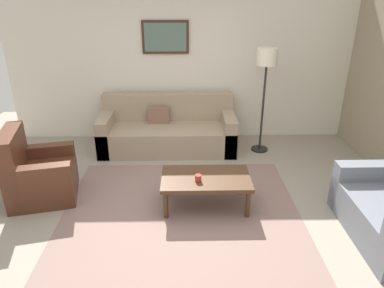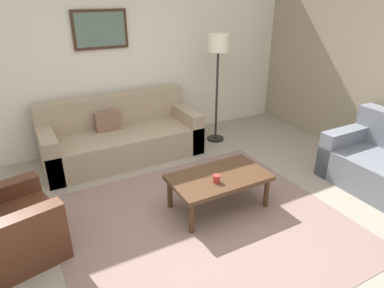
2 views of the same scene
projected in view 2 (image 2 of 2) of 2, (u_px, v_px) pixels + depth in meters
name	position (u px, v px, depth m)	size (l,w,h in m)	color
ground_plane	(205.00, 224.00, 3.63)	(8.00, 8.00, 0.00)	gray
rear_partition	(119.00, 55.00, 5.13)	(6.00, 0.12, 2.80)	silver
area_rug	(205.00, 224.00, 3.63)	(2.91, 2.68, 0.01)	#836861
couch_main	(120.00, 137.00, 5.07)	(2.25, 0.95, 0.88)	gray
armchair_leather	(0.00, 232.00, 3.05)	(0.95, 0.95, 0.95)	#4C2819
coffee_table	(219.00, 180.00, 3.79)	(1.10, 0.64, 0.41)	#472D1C
cup	(216.00, 179.00, 3.63)	(0.08, 0.08, 0.09)	#B2332D
lamp_standing	(218.00, 54.00, 5.13)	(0.32, 0.32, 1.71)	black
framed_artwork	(100.00, 29.00, 4.78)	(0.78, 0.04, 0.54)	#382316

